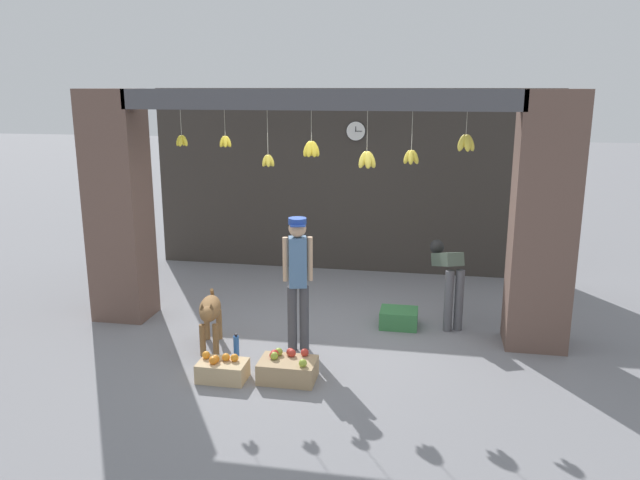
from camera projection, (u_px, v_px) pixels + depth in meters
ground_plane at (313, 338)px, 7.69m from camera, size 60.00×60.00×0.00m
shop_back_wall at (349, 182)px, 10.25m from camera, size 6.57×0.12×2.99m
shop_pillar_left at (119, 207)px, 8.09m from camera, size 0.70×0.60×2.99m
shop_pillar_right at (543, 223)px, 7.15m from camera, size 0.70×0.60×2.99m
storefront_awning at (317, 104)px, 7.12m from camera, size 4.67×0.32×0.91m
dog at (210, 312)px, 7.29m from camera, size 0.40×0.90×0.67m
shopkeeper at (298, 274)px, 7.14m from camera, size 0.33×0.28×1.58m
worker_stooping at (448, 274)px, 7.98m from camera, size 0.45×0.77×1.03m
fruit_crate_oranges at (222, 369)px, 6.57m from camera, size 0.51×0.33×0.28m
fruit_crate_apples at (288, 369)px, 6.57m from camera, size 0.60×0.40×0.30m
produce_box_green at (399, 318)px, 8.03m from camera, size 0.48×0.39×0.23m
water_bottle at (236, 346)px, 7.12m from camera, size 0.06×0.06×0.28m
wall_clock at (356, 131)px, 9.96m from camera, size 0.32×0.03×0.32m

